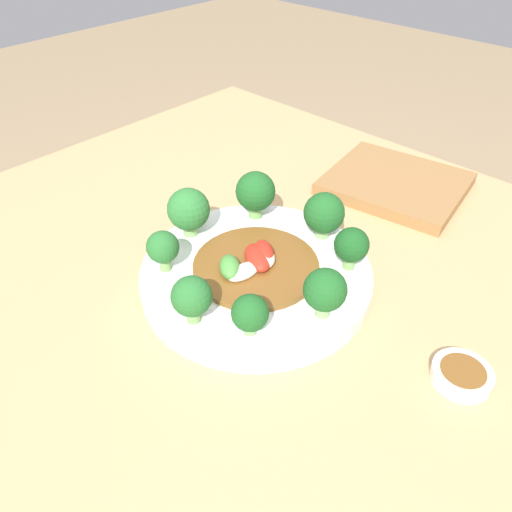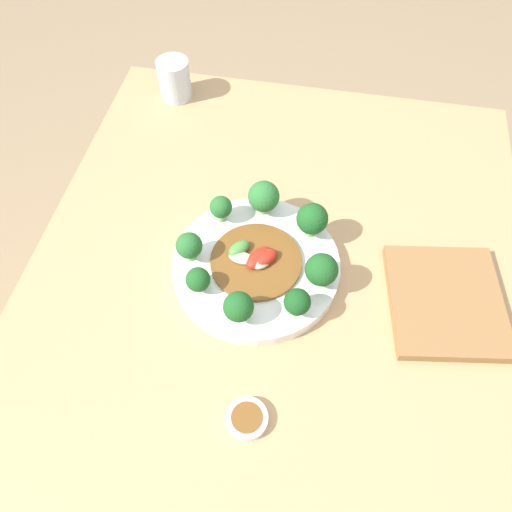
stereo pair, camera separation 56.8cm
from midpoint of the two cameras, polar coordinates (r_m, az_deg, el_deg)
name	(u,v)px [view 1 (the left image)]	position (r m, az deg, el deg)	size (l,w,h in m)	color
table	(289,443)	(1.06, -9.09, -30.22)	(1.16, 0.90, 0.76)	tan
plate	(256,275)	(0.73, -17.10, -17.89)	(0.30, 0.30, 0.02)	white
broccoli_north	(192,297)	(0.67, -26.10, -21.32)	(0.05, 0.05, 0.06)	#7AAD5B
broccoli_southwest	(351,246)	(0.66, -7.57, -16.16)	(0.04, 0.04, 0.06)	#7AAD5B
broccoli_south	(324,213)	(0.71, -9.23, -11.44)	(0.06, 0.06, 0.07)	#89B76B
broccoli_east	(189,210)	(0.76, -23.23, -10.28)	(0.06, 0.06, 0.07)	#89B76B
broccoli_west	(325,291)	(0.63, -12.58, -22.18)	(0.05, 0.05, 0.06)	#89B76B
broccoli_northeast	(163,248)	(0.73, -26.85, -14.89)	(0.04, 0.04, 0.06)	#7AAD5B
broccoli_southeast	(255,192)	(0.76, -15.82, -8.14)	(0.06, 0.06, 0.07)	#7AAD5B
broccoli_northwest	(250,313)	(0.64, -20.90, -23.86)	(0.04, 0.04, 0.05)	#89B76B
stirfry_center	(255,263)	(0.71, -17.52, -16.95)	(0.16, 0.16, 0.02)	brown
sauce_dish	(462,374)	(0.63, 1.70, -30.86)	(0.06, 0.06, 0.02)	white
cutting_board	(395,184)	(0.85, 2.07, -5.17)	(0.24, 0.22, 0.02)	olive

